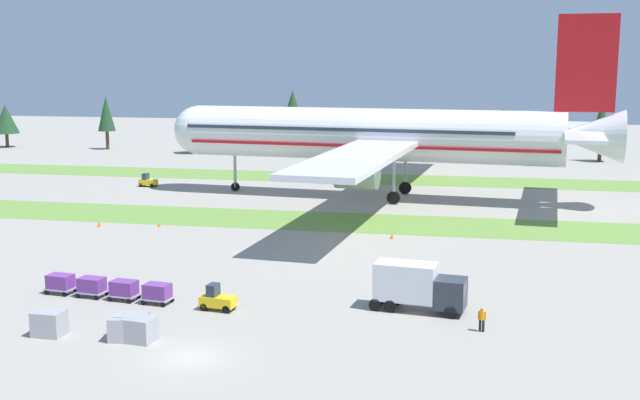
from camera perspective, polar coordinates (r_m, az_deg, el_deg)
The scene contains 20 objects.
ground_plane at distance 51.40m, azimuth -9.21°, elevation -11.08°, with size 400.00×400.00×0.00m, color gray.
grass_strip_near at distance 92.19m, azimuth 0.30°, elevation -1.53°, with size 320.00×11.31×0.01m, color olive.
grass_strip_far at distance 125.86m, azimuth 3.29°, elevation 1.54°, with size 320.00×11.31×0.01m, color olive.
airliner at distance 107.08m, azimuth 4.46°, elevation 4.69°, with size 60.68×75.04×23.98m.
baggage_tug at distance 60.19m, azimuth -7.36°, elevation -7.06°, with size 2.74×1.60×1.97m.
cargo_dolly_lead at distance 62.42m, azimuth -11.56°, elevation -6.46°, with size 2.36×1.75×1.55m.
cargo_dolly_second at distance 63.87m, azimuth -13.84°, elevation -6.17°, with size 2.36×1.75×1.55m.
cargo_dolly_third at distance 65.41m, azimuth -16.01°, elevation -5.89°, with size 2.36×1.75×1.55m.
cargo_dolly_fourth at distance 67.04m, azimuth -18.07°, elevation -5.61°, with size 2.36×1.75×1.55m.
catering_truck at distance 59.59m, azimuth 7.00°, elevation -6.08°, with size 7.19×3.17×3.58m.
pushback_tractor at distance 120.22m, azimuth -12.22°, elevation 1.32°, with size 2.70×1.52×1.97m.
ground_crew_marshaller at distance 56.18m, azimuth 11.50°, elevation -8.29°, with size 0.55×0.36×1.74m.
uld_container_0 at distance 57.37m, azimuth -18.80°, elevation -8.34°, with size 2.00×1.60×1.70m, color #A3A3A8.
uld_container_1 at distance 55.39m, azimuth -13.28°, elevation -8.76°, with size 2.00×1.60×1.64m, color #A3A3A8.
uld_container_2 at distance 55.09m, azimuth -13.74°, elevation -8.91°, with size 2.00×1.60×1.59m, color #A3A3A8.
uld_container_3 at distance 54.60m, azimuth -12.79°, elevation -9.02°, with size 2.00×1.60×1.63m, color #A3A3A8.
taxiway_marker_0 at distance 92.46m, azimuth -15.52°, elevation -1.66°, with size 0.44×0.44×0.65m, color orange.
taxiway_marker_1 at distance 90.96m, azimuth -11.42°, elevation -1.72°, with size 0.44×0.44×0.54m, color orange.
taxiway_marker_2 at distance 83.48m, azimuth 5.17°, elevation -2.60°, with size 0.44×0.44×0.54m, color orange.
distant_tree_line at distance 154.23m, azimuth 8.09°, elevation 5.53°, with size 166.63×9.59×12.72m.
Camera 1 is at (17.16, -44.86, 18.30)m, focal length 44.75 mm.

